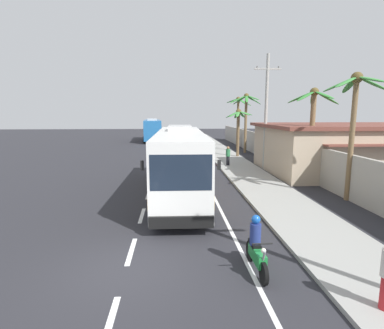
# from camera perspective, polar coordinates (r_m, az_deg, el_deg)

# --- Properties ---
(ground_plane) EXTENTS (160.00, 160.00, 0.00)m
(ground_plane) POSITION_cam_1_polar(r_m,az_deg,el_deg) (9.52, -12.30, -18.72)
(ground_plane) COLOR #28282D
(sidewalk_kerb) EXTENTS (3.20, 90.00, 0.14)m
(sidewalk_kerb) POSITION_cam_1_polar(r_m,az_deg,el_deg) (19.57, 12.51, -3.66)
(sidewalk_kerb) COLOR #999993
(sidewalk_kerb) RESTS_ON ground
(lane_markings) EXTENTS (3.76, 71.00, 0.01)m
(lane_markings) POSITION_cam_1_polar(r_m,az_deg,el_deg) (23.18, -1.63, -1.54)
(lane_markings) COLOR white
(lane_markings) RESTS_ON ground
(boundary_wall) EXTENTS (0.24, 60.00, 2.37)m
(boundary_wall) POSITION_cam_1_polar(r_m,az_deg,el_deg) (24.33, 18.63, 1.31)
(boundary_wall) COLOR #9E998E
(boundary_wall) RESTS_ON ground
(coach_bus_foreground) EXTENTS (2.97, 11.91, 3.77)m
(coach_bus_foreground) POSITION_cam_1_polar(r_m,az_deg,el_deg) (16.64, -2.24, 0.87)
(coach_bus_foreground) COLOR white
(coach_bus_foreground) RESTS_ON ground
(coach_bus_far_lane) EXTENTS (3.59, 11.08, 3.63)m
(coach_bus_far_lane) POSITION_cam_1_polar(r_m,az_deg,el_deg) (49.82, -7.44, 6.54)
(coach_bus_far_lane) COLOR #2366A8
(coach_bus_far_lane) RESTS_ON ground
(motorcycle_beside_bus) EXTENTS (0.56, 1.96, 1.62)m
(motorcycle_beside_bus) POSITION_cam_1_polar(r_m,az_deg,el_deg) (9.21, 11.94, -15.16)
(motorcycle_beside_bus) COLOR black
(motorcycle_beside_bus) RESTS_ON ground
(motorcycle_trailing) EXTENTS (0.56, 1.96, 1.60)m
(motorcycle_trailing) POSITION_cam_1_polar(r_m,az_deg,el_deg) (26.45, 2.51, 1.27)
(motorcycle_trailing) COLOR black
(motorcycle_trailing) RESTS_ON ground
(pedestrian_near_kerb) EXTENTS (0.36, 0.36, 1.59)m
(pedestrian_near_kerb) POSITION_cam_1_polar(r_m,az_deg,el_deg) (25.77, 6.75, 1.71)
(pedestrian_near_kerb) COLOR black
(pedestrian_near_kerb) RESTS_ON sidewalk_kerb
(utility_pole_mid) EXTENTS (2.10, 0.24, 8.97)m
(utility_pole_mid) POSITION_cam_1_polar(r_m,az_deg,el_deg) (24.95, 13.70, 9.79)
(utility_pole_mid) COLOR #9E9E99
(utility_pole_mid) RESTS_ON ground
(palm_nearest) EXTENTS (3.37, 3.46, 6.66)m
(palm_nearest) POSITION_cam_1_polar(r_m,az_deg,el_deg) (35.16, 10.08, 10.06)
(palm_nearest) COLOR brown
(palm_nearest) RESTS_ON ground
(palm_second) EXTENTS (2.72, 2.65, 4.89)m
(palm_second) POSITION_cam_1_polar(r_m,az_deg,el_deg) (31.23, 8.70, 7.95)
(palm_second) COLOR brown
(palm_second) RESTS_ON ground
(palm_third) EXTENTS (3.04, 3.13, 6.47)m
(palm_third) POSITION_cam_1_polar(r_m,az_deg,el_deg) (17.35, 28.06, 9.31)
(palm_third) COLOR brown
(palm_third) RESTS_ON ground
(palm_fourth) EXTENTS (3.17, 3.51, 6.57)m
(palm_fourth) POSITION_cam_1_polar(r_m,az_deg,el_deg) (40.80, 8.62, 9.71)
(palm_fourth) COLOR brown
(palm_fourth) RESTS_ON ground
(palm_farthest) EXTENTS (3.32, 3.40, 6.12)m
(palm_farthest) POSITION_cam_1_polar(r_m,az_deg,el_deg) (21.73, 21.66, 8.14)
(palm_farthest) COLOR brown
(palm_farthest) RESTS_ON ground
(roadside_building) EXTENTS (12.91, 9.86, 3.66)m
(roadside_building) POSITION_cam_1_polar(r_m,az_deg,el_deg) (26.17, 27.18, 2.76)
(roadside_building) COLOR tan
(roadside_building) RESTS_ON ground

